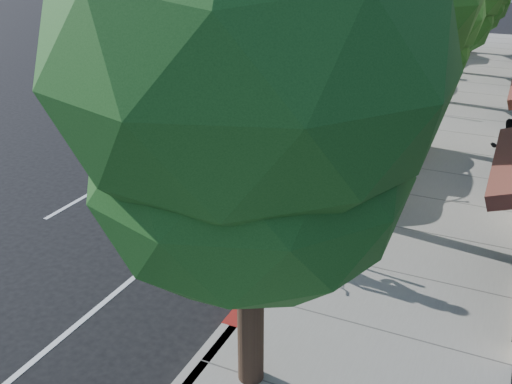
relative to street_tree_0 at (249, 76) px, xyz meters
The scene contains 14 objects.
ground 5.35m from the street_tree_0, 114.23° to the left, with size 120.00×120.00×0.00m, color black.
sidewalk 11.18m from the street_tree_0, 82.03° to the left, with size 4.60×56.00×0.15m, color gray.
curb 11.13m from the street_tree_0, 95.14° to the left, with size 0.30×56.00×0.15m, color #9E998E.
curb_red_segment 5.74m from the street_tree_0, 106.70° to the left, with size 0.32×4.00×0.15m, color maroon.
street_tree_0 is the anchor object (origin of this frame).
street_tree_1 6.01m from the street_tree_0, 90.00° to the left, with size 4.42×4.42×8.15m.
street_tree_2 12.02m from the street_tree_0, 90.00° to the left, with size 3.78×3.78×6.66m.
cyclist 5.37m from the street_tree_0, 100.18° to the left, with size 0.70×0.46×1.93m, color white.
bicycle 5.57m from the street_tree_0, 113.44° to the left, with size 0.66×1.90×1.00m, color navy.
silver_suv 9.96m from the street_tree_0, 98.82° to the left, with size 3.02×6.55×1.82m, color #BBBCC0.
dark_sedan 12.10m from the street_tree_0, 104.79° to the left, with size 1.60×4.59×1.51m, color black.
white_pickup 20.41m from the street_tree_0, 98.91° to the left, with size 2.57×6.33×1.84m, color silver.
dark_suv_far 27.85m from the street_tree_0, 94.33° to the left, with size 2.19×5.45×1.86m, color black.
pedestrian 11.53m from the street_tree_0, 74.00° to the left, with size 0.82×0.64×1.69m, color black.
Camera 1 is at (3.89, -8.25, 6.45)m, focal length 40.00 mm.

